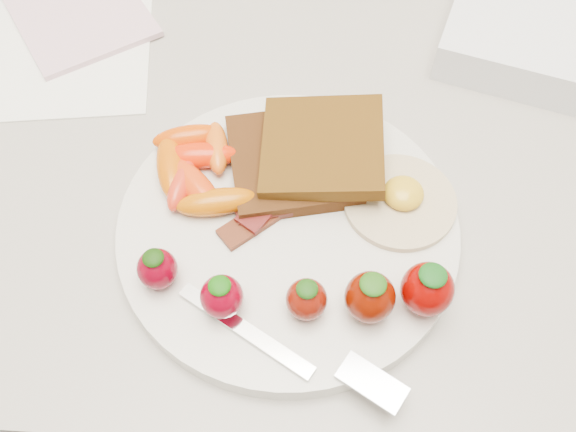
{
  "coord_description": "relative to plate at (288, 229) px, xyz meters",
  "views": [
    {
      "loc": [
        0.02,
        1.3,
        1.35
      ],
      "look_at": [
        0.0,
        1.57,
        0.93
      ],
      "focal_mm": 40.0,
      "sensor_mm": 36.0,
      "label": 1
    }
  ],
  "objects": [
    {
      "name": "counter",
      "position": [
        -0.0,
        0.13,
        -0.46
      ],
      "size": [
        2.0,
        0.6,
        0.9
      ],
      "primitive_type": "cube",
      "color": "gray",
      "rests_on": "ground"
    },
    {
      "name": "plate",
      "position": [
        0.0,
        0.0,
        0.0
      ],
      "size": [
        0.27,
        0.27,
        0.02
      ],
      "primitive_type": "cylinder",
      "color": "silver",
      "rests_on": "counter"
    },
    {
      "name": "toast_lower",
      "position": [
        0.0,
        0.06,
        0.02
      ],
      "size": [
        0.12,
        0.12,
        0.01
      ],
      "primitive_type": "cube",
      "rotation": [
        0.0,
        0.0,
        0.22
      ],
      "color": "black",
      "rests_on": "plate"
    },
    {
      "name": "toast_upper",
      "position": [
        0.02,
        0.06,
        0.03
      ],
      "size": [
        0.1,
        0.1,
        0.02
      ],
      "primitive_type": "cube",
      "rotation": [
        0.0,
        -0.1,
        0.01
      ],
      "color": "#472E0F",
      "rests_on": "toast_lower"
    },
    {
      "name": "fried_egg",
      "position": [
        0.09,
        0.02,
        0.01
      ],
      "size": [
        0.1,
        0.1,
        0.02
      ],
      "color": "beige",
      "rests_on": "plate"
    },
    {
      "name": "bacon_strips",
      "position": [
        -0.01,
        0.02,
        0.01
      ],
      "size": [
        0.1,
        0.09,
        0.01
      ],
      "color": "#4F1811",
      "rests_on": "plate"
    },
    {
      "name": "baby_carrots",
      "position": [
        -0.08,
        0.04,
        0.02
      ],
      "size": [
        0.1,
        0.1,
        0.02
      ],
      "color": "red",
      "rests_on": "plate"
    },
    {
      "name": "strawberries",
      "position": [
        0.03,
        -0.07,
        0.03
      ],
      "size": [
        0.23,
        0.05,
        0.05
      ],
      "color": "#680010",
      "rests_on": "plate"
    },
    {
      "name": "fork",
      "position": [
        0.02,
        -0.11,
        0.01
      ],
      "size": [
        0.17,
        0.09,
        0.0
      ],
      "color": "silver",
      "rests_on": "plate"
    },
    {
      "name": "paper_sheet",
      "position": [
        -0.23,
        0.22,
        -0.01
      ],
      "size": [
        0.19,
        0.24,
        0.0
      ],
      "primitive_type": "cube",
      "rotation": [
        0.0,
        0.0,
        0.14
      ],
      "color": "white",
      "rests_on": "counter"
    },
    {
      "name": "notepad",
      "position": [
        -0.24,
        0.26,
        -0.0
      ],
      "size": [
        0.2,
        0.22,
        0.01
      ],
      "primitive_type": "cube",
      "rotation": [
        0.0,
        0.0,
        0.6
      ],
      "color": "beige",
      "rests_on": "paper_sheet"
    }
  ]
}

